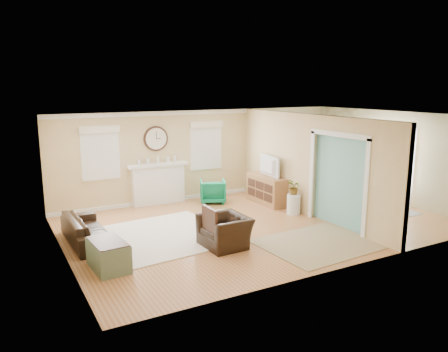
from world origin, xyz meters
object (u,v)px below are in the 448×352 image
Objects in this scene: green_chair at (213,191)px; dining_table at (349,196)px; credenza at (267,190)px; eames_chair at (225,231)px; sofa at (88,229)px.

green_chair reaches higher than dining_table.
credenza is (1.29, -0.83, 0.07)m from green_chair.
dining_table is at bearing 100.92° from eames_chair.
dining_table is at bearing -38.00° from credenza.
eames_chair reaches higher than sofa.
eames_chair is 0.56× the size of dining_table.
sofa is 2.72× the size of green_chair.
credenza is 2.27m from dining_table.
sofa is 4.18m from green_chair.
sofa is 2.94m from eames_chair.
sofa is 1.96× the size of eames_chair.
dining_table reaches higher than sofa.
credenza reaches higher than sofa.
green_chair reaches higher than sofa.
green_chair is at bearing 51.25° from dining_table.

